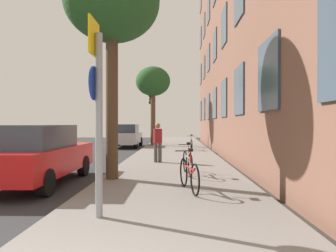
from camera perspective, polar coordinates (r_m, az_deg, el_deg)
The scene contains 14 objects.
ground_plane at distance 17.58m, azimuth -10.27°, elevation -5.04°, with size 41.80×41.80×0.00m, color #332D28.
road_asphalt at distance 18.12m, azimuth -16.80°, elevation -4.87°, with size 7.00×38.00×0.01m, color #2D2D30.
sidewalk at distance 17.20m, azimuth 1.27°, elevation -4.95°, with size 4.20×38.00×0.12m, color gray.
building_facade at distance 17.72m, azimuth 10.15°, elevation 18.84°, with size 0.56×27.00×14.51m.
sign_post at distance 5.30m, azimuth -12.73°, elevation 3.86°, with size 0.15×0.60×3.26m.
traffic_light at distance 24.67m, azimuth -2.95°, elevation 3.05°, with size 0.43×0.24×3.93m.
tree_near at distance 9.52m, azimuth -10.18°, elevation 21.02°, with size 2.68×2.68×6.12m.
tree_far at distance 22.69m, azimuth -2.75°, elevation 7.90°, with size 2.47×2.47×5.65m.
bicycle_0 at distance 7.30m, azimuth 3.83°, elevation -8.72°, with size 0.52×1.72×0.99m.
bicycle_1 at distance 9.59m, azimuth 3.58°, elevation -6.52°, with size 0.42×1.70×0.99m.
bicycle_2 at distance 18.39m, azimuth 4.29°, elevation -3.30°, with size 0.42×1.59×0.92m.
pedestrian_0 at distance 12.60m, azimuth -1.87°, elevation -2.53°, with size 0.45×0.45×1.58m.
car_0 at distance 9.24m, azimuth -23.00°, elevation -4.72°, with size 1.95×4.48×1.62m.
car_1 at distance 22.41m, azimuth -7.58°, elevation -1.70°, with size 1.96×4.37×1.62m.
Camera 1 is at (1.19, -2.13, 1.66)m, focal length 33.51 mm.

